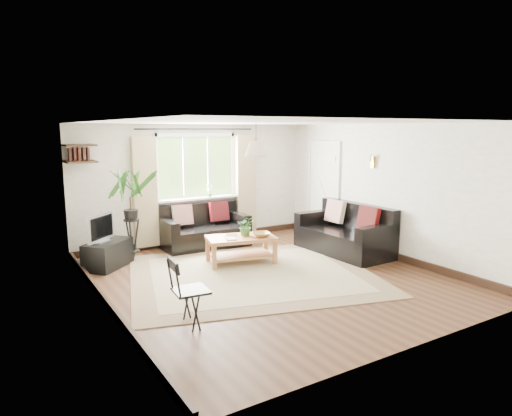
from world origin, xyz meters
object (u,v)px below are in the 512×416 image
sofa_back (205,227)px  coffee_table (241,250)px  palm_stand (131,216)px  folding_chair (191,292)px  tv_stand (108,254)px  sofa_right (344,230)px

sofa_back → coffee_table: 1.38m
coffee_table → palm_stand: size_ratio=0.72×
palm_stand → folding_chair: bearing=-93.7°
tv_stand → folding_chair: size_ratio=1.00×
sofa_right → folding_chair: bearing=-69.8°
folding_chair → sofa_back: bearing=-22.0°
sofa_back → sofa_right: 2.69m
sofa_right → tv_stand: bearing=-110.6°
tv_stand → folding_chair: bearing=-126.8°
sofa_right → coffee_table: sofa_right is taller
sofa_right → palm_stand: bearing=-115.1°
folding_chair → coffee_table: bearing=-37.1°
sofa_back → tv_stand: sofa_back is taller
tv_stand → palm_stand: size_ratio=0.52×
sofa_back → folding_chair: 3.69m
coffee_table → palm_stand: 2.01m
sofa_back → folding_chair: (-1.71, -3.27, 0.02)m
tv_stand → palm_stand: (0.46, 0.16, 0.58)m
tv_stand → sofa_back: bearing=-30.7°
sofa_back → palm_stand: palm_stand is taller
coffee_table → palm_stand: palm_stand is taller
sofa_right → tv_stand: (-4.00, 1.38, -0.21)m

